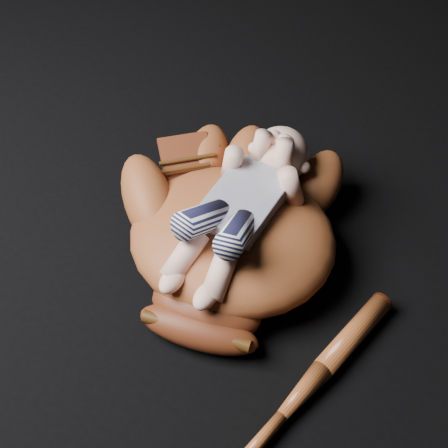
# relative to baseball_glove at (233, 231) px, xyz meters

# --- Properties ---
(baseball_glove) EXTENTS (0.60, 0.64, 0.16)m
(baseball_glove) POSITION_rel_baseball_glove_xyz_m (0.00, 0.00, 0.00)
(baseball_glove) COLOR brown
(baseball_glove) RESTS_ON ground
(newborn_baby) EXTENTS (0.23, 0.42, 0.16)m
(newborn_baby) POSITION_rel_baseball_glove_xyz_m (0.00, 0.00, 0.06)
(newborn_baby) COLOR #EEB199
(newborn_baby) RESTS_ON baseball_glove
(baseball_bat) EXTENTS (0.07, 0.40, 0.04)m
(baseball_bat) POSITION_rel_baseball_glove_xyz_m (0.26, -0.13, -0.06)
(baseball_bat) COLOR brown
(baseball_bat) RESTS_ON ground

